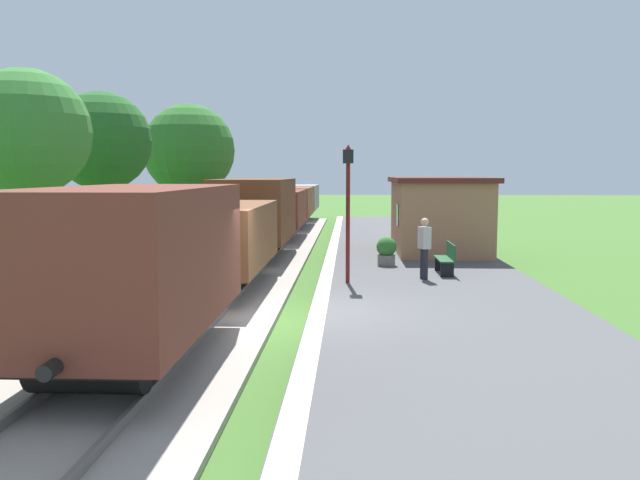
{
  "coord_description": "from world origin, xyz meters",
  "views": [
    {
      "loc": [
        1.07,
        -13.34,
        3.21
      ],
      "look_at": [
        0.35,
        1.94,
        1.59
      ],
      "focal_mm": 35.93,
      "sensor_mm": 36.0,
      "label": 1
    }
  ],
  "objects_px": {
    "bench_near_hut": "(447,258)",
    "person_waiting": "(424,246)",
    "bench_down_platform": "(414,229)",
    "tree_trackside_mid": "(27,133)",
    "freight_train": "(264,215)",
    "potted_planter": "(386,251)",
    "station_hut": "(438,214)",
    "tree_field_left": "(189,150)",
    "lamp_post_near": "(348,188)",
    "tree_trackside_far": "(102,141)"
  },
  "relations": [
    {
      "from": "bench_near_hut",
      "to": "person_waiting",
      "type": "distance_m",
      "value": 1.33
    },
    {
      "from": "bench_down_platform",
      "to": "tree_trackside_mid",
      "type": "xyz_separation_m",
      "value": [
        -11.57,
        -11.3,
        3.55
      ]
    },
    {
      "from": "freight_train",
      "to": "bench_near_hut",
      "type": "height_order",
      "value": "freight_train"
    },
    {
      "from": "freight_train",
      "to": "potted_planter",
      "type": "xyz_separation_m",
      "value": [
        4.64,
        -5.25,
        -0.78
      ]
    },
    {
      "from": "station_hut",
      "to": "bench_down_platform",
      "type": "relative_size",
      "value": 3.87
    },
    {
      "from": "station_hut",
      "to": "tree_trackside_mid",
      "type": "bearing_deg",
      "value": -149.04
    },
    {
      "from": "station_hut",
      "to": "potted_planter",
      "type": "height_order",
      "value": "station_hut"
    },
    {
      "from": "bench_near_hut",
      "to": "bench_down_platform",
      "type": "xyz_separation_m",
      "value": [
        0.0,
        9.65,
        0.0
      ]
    },
    {
      "from": "potted_planter",
      "to": "tree_field_left",
      "type": "xyz_separation_m",
      "value": [
        -8.98,
        10.51,
        3.57
      ]
    },
    {
      "from": "freight_train",
      "to": "bench_near_hut",
      "type": "relative_size",
      "value": 26.13
    },
    {
      "from": "station_hut",
      "to": "bench_near_hut",
      "type": "bearing_deg",
      "value": -95.04
    },
    {
      "from": "bench_near_hut",
      "to": "bench_down_platform",
      "type": "distance_m",
      "value": 9.65
    },
    {
      "from": "station_hut",
      "to": "tree_trackside_mid",
      "type": "relative_size",
      "value": 0.97
    },
    {
      "from": "potted_planter",
      "to": "tree_trackside_mid",
      "type": "relative_size",
      "value": 0.15
    },
    {
      "from": "person_waiting",
      "to": "station_hut",
      "type": "bearing_deg",
      "value": -119.81
    },
    {
      "from": "tree_trackside_mid",
      "to": "tree_field_left",
      "type": "relative_size",
      "value": 0.92
    },
    {
      "from": "bench_down_platform",
      "to": "lamp_post_near",
      "type": "height_order",
      "value": "lamp_post_near"
    },
    {
      "from": "station_hut",
      "to": "tree_field_left",
      "type": "distance_m",
      "value": 13.22
    },
    {
      "from": "station_hut",
      "to": "tree_trackside_far",
      "type": "relative_size",
      "value": 0.95
    },
    {
      "from": "lamp_post_near",
      "to": "tree_trackside_mid",
      "type": "height_order",
      "value": "tree_trackside_mid"
    },
    {
      "from": "freight_train",
      "to": "tree_trackside_far",
      "type": "xyz_separation_m",
      "value": [
        -5.47,
        -2.82,
        2.82
      ]
    },
    {
      "from": "potted_planter",
      "to": "lamp_post_near",
      "type": "bearing_deg",
      "value": -110.03
    },
    {
      "from": "bench_near_hut",
      "to": "lamp_post_near",
      "type": "distance_m",
      "value": 3.94
    },
    {
      "from": "bench_down_platform",
      "to": "tree_field_left",
      "type": "distance_m",
      "value": 11.52
    },
    {
      "from": "bench_down_platform",
      "to": "lamp_post_near",
      "type": "xyz_separation_m",
      "value": [
        -2.89,
        -11.33,
        2.08
      ]
    },
    {
      "from": "bench_near_hut",
      "to": "tree_trackside_far",
      "type": "relative_size",
      "value": 0.25
    },
    {
      "from": "person_waiting",
      "to": "lamp_post_near",
      "type": "height_order",
      "value": "lamp_post_near"
    },
    {
      "from": "bench_near_hut",
      "to": "person_waiting",
      "type": "height_order",
      "value": "person_waiting"
    },
    {
      "from": "station_hut",
      "to": "bench_near_hut",
      "type": "height_order",
      "value": "station_hut"
    },
    {
      "from": "freight_train",
      "to": "tree_trackside_far",
      "type": "relative_size",
      "value": 6.42
    },
    {
      "from": "potted_planter",
      "to": "lamp_post_near",
      "type": "xyz_separation_m",
      "value": [
        -1.23,
        -3.37,
        2.08
      ]
    },
    {
      "from": "station_hut",
      "to": "bench_down_platform",
      "type": "distance_m",
      "value": 4.2
    },
    {
      "from": "station_hut",
      "to": "person_waiting",
      "type": "height_order",
      "value": "station_hut"
    },
    {
      "from": "station_hut",
      "to": "person_waiting",
      "type": "distance_m",
      "value": 6.7
    },
    {
      "from": "potted_planter",
      "to": "tree_field_left",
      "type": "height_order",
      "value": "tree_field_left"
    },
    {
      "from": "station_hut",
      "to": "potted_planter",
      "type": "relative_size",
      "value": 6.33
    },
    {
      "from": "person_waiting",
      "to": "tree_trackside_far",
      "type": "distance_m",
      "value": 12.53
    },
    {
      "from": "station_hut",
      "to": "tree_trackside_far",
      "type": "distance_m",
      "value": 12.64
    },
    {
      "from": "lamp_post_near",
      "to": "tree_field_left",
      "type": "height_order",
      "value": "tree_field_left"
    },
    {
      "from": "freight_train",
      "to": "station_hut",
      "type": "height_order",
      "value": "station_hut"
    },
    {
      "from": "lamp_post_near",
      "to": "tree_field_left",
      "type": "distance_m",
      "value": 15.97
    },
    {
      "from": "bench_down_platform",
      "to": "freight_train",
      "type": "bearing_deg",
      "value": -156.78
    },
    {
      "from": "tree_trackside_mid",
      "to": "potted_planter",
      "type": "bearing_deg",
      "value": 18.64
    },
    {
      "from": "person_waiting",
      "to": "tree_trackside_far",
      "type": "height_order",
      "value": "tree_trackside_far"
    },
    {
      "from": "person_waiting",
      "to": "lamp_post_near",
      "type": "xyz_separation_m",
      "value": [
        -2.12,
        -0.7,
        1.62
      ]
    },
    {
      "from": "station_hut",
      "to": "tree_trackside_mid",
      "type": "height_order",
      "value": "tree_trackside_mid"
    },
    {
      "from": "station_hut",
      "to": "lamp_post_near",
      "type": "relative_size",
      "value": 1.57
    },
    {
      "from": "person_waiting",
      "to": "tree_trackside_mid",
      "type": "height_order",
      "value": "tree_trackside_mid"
    },
    {
      "from": "bench_near_hut",
      "to": "tree_trackside_mid",
      "type": "relative_size",
      "value": 0.25
    },
    {
      "from": "station_hut",
      "to": "potted_planter",
      "type": "xyz_separation_m",
      "value": [
        -2.16,
        -3.9,
        -0.93
      ]
    }
  ]
}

